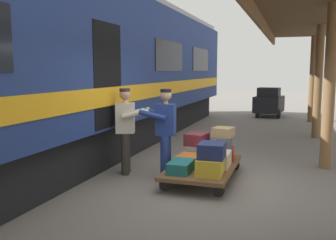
% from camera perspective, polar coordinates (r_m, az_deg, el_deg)
% --- Properties ---
extents(ground_plane, '(60.00, 60.00, 0.00)m').
position_cam_1_polar(ground_plane, '(6.89, 6.87, -9.77)').
color(ground_plane, slate).
extents(train_car, '(3.02, 21.43, 4.00)m').
position_cam_1_polar(train_car, '(8.09, -18.68, 7.27)').
color(train_car, navy).
rests_on(train_car, ground_plane).
extents(luggage_cart, '(1.15, 2.15, 0.28)m').
position_cam_1_polar(luggage_cart, '(7.12, 5.40, -7.18)').
color(luggage_cart, brown).
rests_on(luggage_cart, ground_plane).
extents(suitcase_cream_canvas, '(0.49, 0.63, 0.27)m').
position_cam_1_polar(suitcase_cream_canvas, '(7.02, 7.48, -5.94)').
color(suitcase_cream_canvas, beige).
rests_on(suitcase_cream_canvas, luggage_cart).
extents(suitcase_teal_softside, '(0.38, 0.60, 0.19)m').
position_cam_1_polar(suitcase_teal_softside, '(6.59, 2.02, -7.11)').
color(suitcase_teal_softside, '#1E666B').
rests_on(suitcase_teal_softside, luggage_cart).
extents(suitcase_red_plastic, '(0.51, 0.58, 0.23)m').
position_cam_1_polar(suitcase_red_plastic, '(7.59, 8.35, -5.07)').
color(suitcase_red_plastic, '#AD231E').
rests_on(suitcase_red_plastic, luggage_cart).
extents(suitcase_gray_aluminum, '(0.46, 0.59, 0.25)m').
position_cam_1_polar(suitcase_gray_aluminum, '(7.70, 4.54, -4.75)').
color(suitcase_gray_aluminum, '#9EA0A5').
rests_on(suitcase_gray_aluminum, luggage_cart).
extents(suitcase_orange_carryall, '(0.49, 0.53, 0.17)m').
position_cam_1_polar(suitcase_orange_carryall, '(7.15, 3.38, -6.03)').
color(suitcase_orange_carryall, '#CC6B23').
rests_on(suitcase_orange_carryall, luggage_cart).
extents(suitcase_yellow_case, '(0.47, 0.62, 0.29)m').
position_cam_1_polar(suitcase_yellow_case, '(6.46, 6.46, -7.04)').
color(suitcase_yellow_case, gold).
rests_on(suitcase_yellow_case, luggage_cart).
extents(suitcase_navy_fabric, '(0.46, 0.53, 0.26)m').
position_cam_1_polar(suitcase_navy_fabric, '(6.42, 6.73, -4.65)').
color(suitcase_navy_fabric, navy).
rests_on(suitcase_navy_fabric, suitcase_yellow_case).
extents(suitcase_slate_roller, '(0.40, 0.55, 0.22)m').
position_cam_1_polar(suitcase_slate_roller, '(7.57, 8.59, -3.37)').
color(suitcase_slate_roller, '#4C515B').
rests_on(suitcase_slate_roller, suitcase_red_plastic).
extents(suitcase_tan_vintage, '(0.42, 0.44, 0.18)m').
position_cam_1_polar(suitcase_tan_vintage, '(7.54, 8.44, -1.83)').
color(suitcase_tan_vintage, tan).
rests_on(suitcase_tan_vintage, suitcase_slate_roller).
extents(suitcase_burgundy_valise, '(0.47, 0.49, 0.25)m').
position_cam_1_polar(suitcase_burgundy_valise, '(7.61, 4.41, -2.97)').
color(suitcase_burgundy_valise, maroon).
rests_on(suitcase_burgundy_valise, suitcase_gray_aluminum).
extents(porter_in_overalls, '(0.69, 0.46, 1.70)m').
position_cam_1_polar(porter_in_overalls, '(7.12, -0.50, -1.50)').
color(porter_in_overalls, navy).
rests_on(porter_in_overalls, ground_plane).
extents(porter_by_door, '(0.73, 0.57, 1.70)m').
position_cam_1_polar(porter_by_door, '(7.41, -6.39, -1.19)').
color(porter_by_door, '#332D28').
rests_on(porter_by_door, ground_plane).
extents(baggage_tug, '(1.31, 1.83, 1.30)m').
position_cam_1_polar(baggage_tug, '(17.19, 15.17, 2.60)').
color(baggage_tug, black).
rests_on(baggage_tug, ground_plane).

